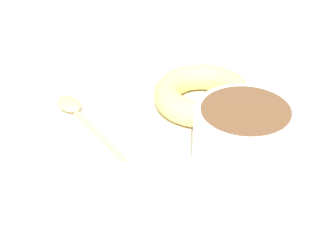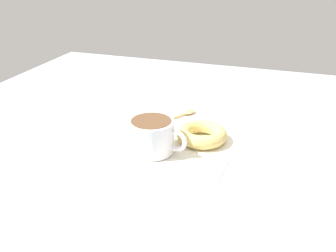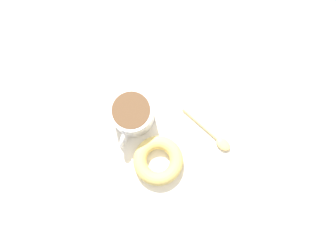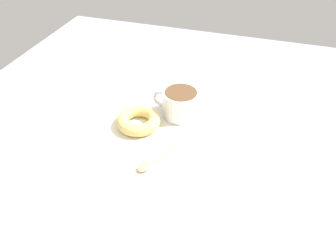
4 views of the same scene
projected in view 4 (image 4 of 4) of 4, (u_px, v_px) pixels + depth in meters
ground_plane at (173, 134)px, 80.40cm from camera, size 120.00×120.00×2.00cm
napkin at (168, 133)px, 78.83cm from camera, size 30.97×30.97×0.30cm
coffee_cup at (179, 102)px, 82.39cm from camera, size 11.93×9.25×6.71cm
donut at (138, 120)px, 79.98cm from camera, size 10.81×10.81×2.91cm
spoon at (152, 162)px, 70.42cm from camera, size 8.08×12.55×0.90cm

